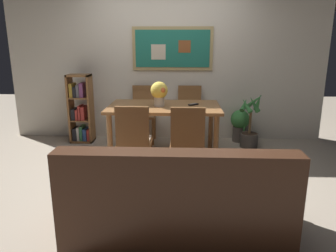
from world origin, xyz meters
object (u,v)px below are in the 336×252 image
Objects in this scene: dining_chair_far_right at (189,109)px; potted_palm at (250,127)px; dining_table at (164,112)px; flower_vase at (159,92)px; potted_ivy at (240,124)px; dining_chair_far_left at (144,109)px; leather_couch at (177,202)px; bookshelf at (81,112)px; dining_chair_near_right at (187,138)px; tv_remote at (193,104)px; dining_chair_near_left at (134,136)px.

potted_palm is at bearing -16.40° from dining_chair_far_right.
flower_vase is at bearing -148.39° from dining_table.
dining_chair_far_left is at bearing -179.33° from potted_ivy.
leather_couch is 1.63× the size of bookshelf.
dining_chair_near_right is 1.00× the size of dining_chair_far_right.
bookshelf reaches higher than dining_chair_far_right.
tv_remote is (0.79, -0.74, 0.23)m from dining_chair_far_left.
dining_chair_near_right is 1.85m from potted_ivy.
dining_chair_far_left is 1.00× the size of dining_chair_far_right.
dining_chair_near_left is 0.88m from flower_vase.
potted_ivy is at bearing 110.01° from potted_palm.
potted_ivy is 3.58× the size of tv_remote.
dining_chair_near_left is (0.07, -1.56, 0.00)m from dining_chair_far_left.
dining_chair_near_left reaches higher than dining_table.
flower_vase is (-1.27, -0.84, 0.65)m from potted_ivy.
dining_table is at bearing -146.34° from potted_ivy.
dining_chair_near_right and dining_chair_far_right have the same top height.
potted_ivy is (1.51, 1.58, -0.24)m from dining_chair_near_left.
potted_ivy is 1.65m from flower_vase.
flower_vase is at bearing 98.48° from leather_couch.
tv_remote is at bearing 6.21° from dining_table.
dining_chair_far_right is 0.51× the size of leather_couch.
leather_couch is 12.16× the size of tv_remote.
dining_chair_far_left reaches higher than potted_palm.
dining_chair_near_left is at bearing -111.62° from dining_table.
potted_ivy is (0.89, 1.60, -0.24)m from dining_chair_near_right.
bookshelf is at bearing 160.54° from tv_remote.
dining_table is at bearing -25.92° from bookshelf.
dining_chair_near_left reaches higher than potted_ivy.
potted_ivy is at bearing 43.45° from tv_remote.
dining_table reaches higher than potted_ivy.
leather_couch is at bearing -95.10° from dining_chair_near_right.
tv_remote is at bearing -152.49° from potted_palm.
potted_palm is at bearing -9.01° from dining_chair_far_left.
leather_couch is at bearing -83.58° from dining_table.
potted_palm is (1.62, 1.30, -0.22)m from dining_chair_near_left.
dining_table is 2.90× the size of potted_ivy.
dining_chair_near_right is 6.15× the size of tv_remote.
potted_ivy is at bearing 33.66° from dining_table.
flower_vase is at bearing -117.50° from dining_chair_far_right.
flower_vase is (-0.28, 1.87, 0.63)m from leather_couch.
dining_chair_far_right is at bearing 86.75° from leather_couch.
dining_table is 0.42m from tv_remote.
dining_chair_far_left is 0.97m from flower_vase.
dining_chair_far_right is (0.37, 0.79, -0.12)m from dining_table.
potted_palm is at bearing 53.00° from dining_chair_near_right.
dining_chair_far_left is 0.75m from dining_chair_far_right.
dining_chair_far_right is at bearing 92.69° from tv_remote.
bookshelf is at bearing -174.44° from dining_chair_far_left.
bookshelf is at bearing -176.51° from dining_chair_far_right.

